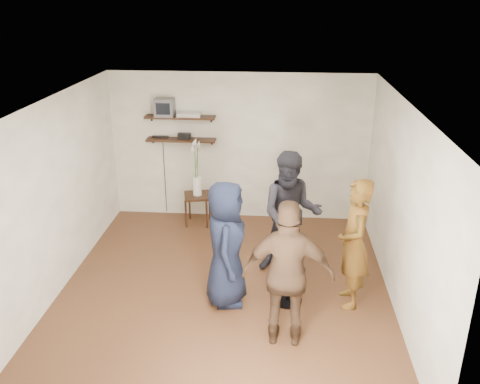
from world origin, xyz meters
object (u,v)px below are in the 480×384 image
at_px(radio, 184,136).
at_px(person_plaid, 354,244).
at_px(side_table, 198,200).
at_px(person_brown, 288,275).
at_px(drinks_table, 289,262).
at_px(person_dark, 291,214).
at_px(person_navy, 226,244).
at_px(dvd_deck, 190,114).
at_px(crt_monitor, 165,107).

bearing_deg(radio, person_plaid, -43.99).
bearing_deg(side_table, person_brown, -63.69).
bearing_deg(person_brown, drinks_table, -90.00).
relative_size(person_dark, person_navy, 1.08).
relative_size(person_plaid, person_brown, 0.97).
height_order(dvd_deck, person_dark, dvd_deck).
distance_m(crt_monitor, drinks_table, 3.63).
bearing_deg(radio, person_brown, -62.25).
xyz_separation_m(person_plaid, person_brown, (-0.84, -0.86, 0.02)).
distance_m(crt_monitor, person_plaid, 4.04).
relative_size(radio, person_plaid, 0.13).
bearing_deg(dvd_deck, radio, 180.00).
bearing_deg(drinks_table, crt_monitor, 129.49).
bearing_deg(dvd_deck, person_navy, -71.23).
distance_m(crt_monitor, side_table, 1.68).
relative_size(crt_monitor, person_dark, 0.18).
xyz_separation_m(side_table, person_brown, (1.54, -3.12, 0.44)).
relative_size(drinks_table, person_brown, 0.51).
bearing_deg(person_dark, side_table, 138.51).
xyz_separation_m(person_navy, person_brown, (0.79, -0.77, 0.05)).
relative_size(radio, side_table, 0.40).
bearing_deg(crt_monitor, person_plaid, -40.76).
bearing_deg(person_navy, drinks_table, -90.00).
bearing_deg(person_plaid, side_table, -136.75).
distance_m(drinks_table, person_navy, 0.85).
bearing_deg(side_table, drinks_table, -55.78).
xyz_separation_m(radio, person_navy, (1.00, -2.62, -0.67)).
bearing_deg(person_brown, crt_monitor, -56.45).
height_order(crt_monitor, radio, crt_monitor).
xyz_separation_m(drinks_table, person_plaid, (0.81, 0.05, 0.28)).
bearing_deg(crt_monitor, person_navy, -63.46).
xyz_separation_m(side_table, person_navy, (0.75, -2.35, 0.39)).
bearing_deg(person_navy, radio, 17.50).
xyz_separation_m(dvd_deck, person_navy, (0.89, -2.62, -1.05)).
height_order(radio, person_dark, person_dark).
bearing_deg(person_dark, crt_monitor, 142.26).
relative_size(side_table, person_brown, 0.30).
bearing_deg(radio, crt_monitor, 180.00).
distance_m(person_navy, person_brown, 1.10).
xyz_separation_m(person_plaid, person_navy, (-1.62, -0.09, -0.02)).
bearing_deg(crt_monitor, person_dark, -39.40).
height_order(radio, person_plaid, person_plaid).
xyz_separation_m(crt_monitor, drinks_table, (2.12, -2.57, -1.43)).
bearing_deg(person_dark, radio, 137.77).
relative_size(side_table, person_plaid, 0.31).
height_order(dvd_deck, person_navy, dvd_deck).
bearing_deg(drinks_table, dvd_deck, 123.48).
distance_m(crt_monitor, dvd_deck, 0.44).
bearing_deg(person_brown, radio, -60.45).
xyz_separation_m(dvd_deck, person_plaid, (2.52, -2.53, -1.03)).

